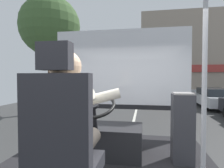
{
  "coord_description": "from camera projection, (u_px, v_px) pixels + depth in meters",
  "views": [
    {
      "loc": [
        0.43,
        -1.82,
        1.88
      ],
      "look_at": [
        -0.06,
        1.03,
        1.78
      ],
      "focal_mm": 29.76,
      "sensor_mm": 36.0,
      "label": 1
    }
  ],
  "objects": [
    {
      "name": "shop_building",
      "position": [
        216.0,
        57.0,
        17.14
      ],
      "size": [
        13.66,
        4.76,
        7.57
      ],
      "color": "gray",
      "rests_on": "ground"
    },
    {
      "name": "driver_seat",
      "position": [
        63.0,
        150.0,
        1.32
      ],
      "size": [
        0.48,
        0.48,
        1.28
      ],
      "color": "black",
      "rests_on": "bus_floor"
    },
    {
      "name": "ground",
      "position": [
        136.0,
        111.0,
        10.6
      ],
      "size": [
        18.0,
        44.0,
        0.06
      ],
      "color": "#393939"
    },
    {
      "name": "parked_car_white",
      "position": [
        212.0,
        97.0,
        11.75
      ],
      "size": [
        1.76,
        4.46,
        1.22
      ],
      "color": "silver",
      "rests_on": "ground"
    },
    {
      "name": "bus_driver",
      "position": [
        69.0,
        119.0,
        1.43
      ],
      "size": [
        0.76,
        0.59,
        0.83
      ],
      "color": "#332D28",
      "rests_on": "driver_seat"
    },
    {
      "name": "street_tree",
      "position": [
        50.0,
        27.0,
        9.74
      ],
      "size": [
        3.12,
        3.12,
        6.14
      ],
      "color": "#4C3828",
      "rests_on": "ground"
    },
    {
      "name": "parked_car_silver",
      "position": [
        193.0,
        90.0,
        17.02
      ],
      "size": [
        1.99,
        4.45,
        1.39
      ],
      "color": "silver",
      "rests_on": "ground"
    },
    {
      "name": "handrail_pole",
      "position": [
        204.0,
        78.0,
        1.69
      ],
      "size": [
        0.04,
        0.04,
        2.11
      ],
      "color": "#B7B7BC",
      "rests_on": "bus_floor"
    },
    {
      "name": "parked_car_red",
      "position": [
        180.0,
        87.0,
        21.83
      ],
      "size": [
        1.82,
        4.35,
        1.48
      ],
      "color": "maroon",
      "rests_on": "ground"
    },
    {
      "name": "fare_box",
      "position": [
        182.0,
        128.0,
        2.3
      ],
      "size": [
        0.25,
        0.26,
        0.87
      ],
      "color": "#333338",
      "rests_on": "bus_floor"
    },
    {
      "name": "windshield_panel",
      "position": [
        121.0,
        78.0,
        3.46
      ],
      "size": [
        2.5,
        0.08,
        1.48
      ],
      "color": "silver"
    },
    {
      "name": "steering_console",
      "position": [
        101.0,
        138.0,
        2.52
      ],
      "size": [
        1.1,
        0.99,
        0.86
      ],
      "color": "black",
      "rests_on": "bus_floor"
    }
  ]
}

